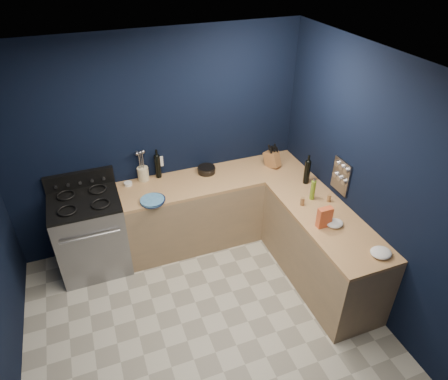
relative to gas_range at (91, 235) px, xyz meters
name	(u,v)px	position (x,y,z in m)	size (l,w,h in m)	color
floor	(208,335)	(0.93, -1.42, -0.47)	(3.50, 3.50, 0.02)	#BAB6A3
ceiling	(199,80)	(0.93, -1.42, 2.15)	(3.50, 3.50, 0.02)	silver
wall_back	(157,144)	(0.93, 0.34, 0.84)	(3.50, 0.02, 2.60)	black
wall_right	(379,193)	(2.69, -1.42, 0.84)	(0.02, 3.50, 2.60)	black
cab_back	(216,209)	(1.53, 0.02, -0.03)	(2.30, 0.63, 0.86)	#957754
top_back	(215,179)	(1.53, 0.02, 0.42)	(2.30, 0.63, 0.04)	olive
cab_right	(321,250)	(2.37, -1.13, -0.03)	(0.63, 1.67, 0.86)	#957754
top_right	(327,218)	(2.37, -1.13, 0.42)	(0.63, 1.67, 0.04)	olive
gas_range	(91,235)	(0.00, 0.00, 0.00)	(0.76, 0.66, 0.92)	gray
oven_door	(94,253)	(0.00, -0.32, -0.01)	(0.59, 0.02, 0.42)	black
cooktop	(83,202)	(0.00, 0.00, 0.48)	(0.76, 0.66, 0.03)	black
backguard	(79,180)	(0.00, 0.30, 0.58)	(0.76, 0.06, 0.20)	black
spice_panel	(341,176)	(2.67, -0.87, 0.72)	(0.02, 0.28, 0.38)	gray
wall_outlet	(159,162)	(0.93, 0.32, 0.62)	(0.09, 0.02, 0.13)	white
plate_stack	(152,201)	(0.71, -0.22, 0.46)	(0.27, 0.27, 0.03)	teal
ramekin	(128,184)	(0.52, 0.22, 0.46)	(0.09, 0.09, 0.04)	white
utensil_crock	(143,174)	(0.71, 0.27, 0.52)	(0.13, 0.13, 0.17)	#EDE9BD
wine_bottle_back	(158,167)	(0.90, 0.27, 0.58)	(0.07, 0.07, 0.29)	black
lemon_basket	(207,170)	(1.47, 0.16, 0.48)	(0.21, 0.21, 0.08)	black
knife_block	(272,159)	(2.29, 0.02, 0.54)	(0.11, 0.18, 0.20)	brown
wine_bottle_right	(307,172)	(2.49, -0.48, 0.58)	(0.07, 0.07, 0.29)	black
oil_bottle	(313,190)	(2.39, -0.79, 0.56)	(0.05, 0.05, 0.23)	olive
spice_jar_near	(302,202)	(2.22, -0.86, 0.49)	(0.04, 0.04, 0.09)	olive
spice_jar_far	(329,198)	(2.53, -0.90, 0.48)	(0.04, 0.04, 0.08)	olive
crouton_bag	(324,217)	(2.24, -1.25, 0.55)	(0.15, 0.07, 0.22)	red
towel_front	(335,223)	(2.35, -1.29, 0.47)	(0.18, 0.15, 0.06)	white
towel_end	(381,253)	(2.50, -1.81, 0.47)	(0.20, 0.18, 0.06)	white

